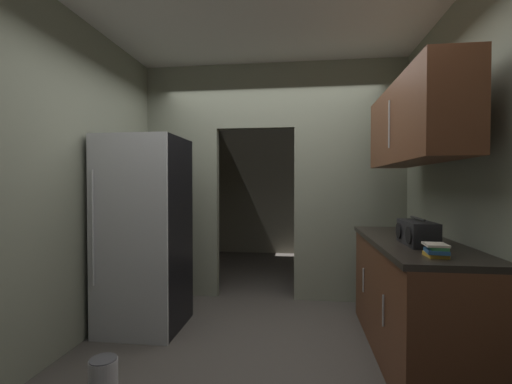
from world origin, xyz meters
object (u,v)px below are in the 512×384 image
object	(u,v)px
boombox	(417,233)
paint_can	(103,374)
book_stack	(436,250)
refrigerator	(145,233)

from	to	relation	value
boombox	paint_can	bearing A→B (deg)	-166.29
book_stack	boombox	bearing A→B (deg)	87.11
refrigerator	boombox	size ratio (longest dim) A/B	4.25
refrigerator	book_stack	distance (m)	2.47
book_stack	paint_can	world-z (taller)	book_stack
boombox	book_stack	xyz separation A→B (m)	(-0.02, -0.43, -0.05)
paint_can	book_stack	bearing A→B (deg)	2.48
refrigerator	boombox	bearing A→B (deg)	-11.77
refrigerator	boombox	world-z (taller)	refrigerator
refrigerator	paint_can	world-z (taller)	refrigerator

